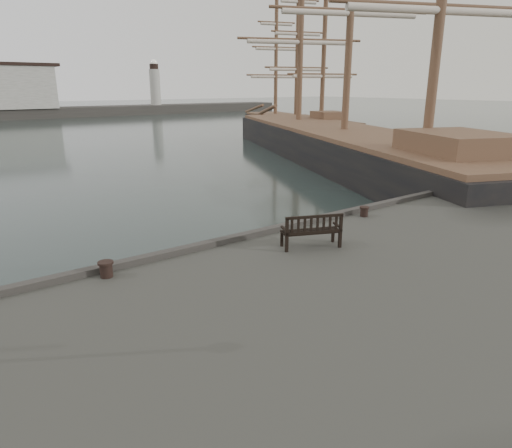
{
  "coord_description": "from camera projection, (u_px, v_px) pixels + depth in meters",
  "views": [
    {
      "loc": [
        -9.5,
        -11.7,
        6.34
      ],
      "look_at": [
        -1.19,
        -0.5,
        2.1
      ],
      "focal_mm": 32.0,
      "sensor_mm": 36.0,
      "label": 1
    }
  ],
  "objects": [
    {
      "name": "ground",
      "position": [
        274.0,
        271.0,
        16.25
      ],
      "size": [
        400.0,
        400.0,
        0.0
      ],
      "primitive_type": "plane",
      "color": "black",
      "rests_on": "ground"
    },
    {
      "name": "bollard_left",
      "position": [
        106.0,
        269.0,
        11.83
      ],
      "size": [
        0.45,
        0.45,
        0.42
      ],
      "primitive_type": "cylinder",
      "rotation": [
        0.0,
        0.0,
        -0.13
      ],
      "color": "black",
      "rests_on": "quay"
    },
    {
      "name": "tall_ship_far",
      "position": [
        295.0,
        130.0,
        59.99
      ],
      "size": [
        12.65,
        25.94,
        21.82
      ],
      "rotation": [
        0.0,
        0.0,
        -0.3
      ],
      "color": "black",
      "rests_on": "ground"
    },
    {
      "name": "bench",
      "position": [
        311.0,
        237.0,
        14.0
      ],
      "size": [
        1.92,
        1.28,
        1.04
      ],
      "rotation": [
        0.0,
        0.0,
        -0.4
      ],
      "color": "black",
      "rests_on": "quay"
    },
    {
      "name": "tall_ship_main",
      "position": [
        343.0,
        153.0,
        39.3
      ],
      "size": [
        23.85,
        42.05,
        31.52
      ],
      "rotation": [
        0.0,
        0.0,
        -0.39
      ],
      "color": "black",
      "rests_on": "ground"
    },
    {
      "name": "bollard_right",
      "position": [
        364.0,
        212.0,
        17.34
      ],
      "size": [
        0.44,
        0.44,
        0.38
      ],
      "primitive_type": "cylinder",
      "rotation": [
        0.0,
        0.0,
        0.24
      ],
      "color": "black",
      "rests_on": "quay"
    }
  ]
}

